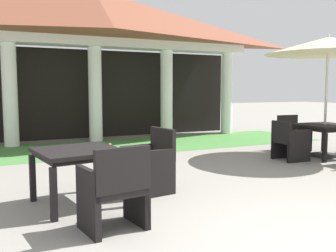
% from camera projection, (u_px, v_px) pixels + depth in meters
% --- Properties ---
extents(background_pavilion, '(9.99, 2.65, 4.17)m').
position_uv_depth(background_pavilion, '(93.00, 26.00, 10.31)').
color(background_pavilion, white).
rests_on(background_pavilion, ground).
extents(lawn_strip, '(11.79, 2.71, 0.01)m').
position_uv_depth(lawn_strip, '(109.00, 147.00, 9.45)').
color(lawn_strip, '#47843D').
rests_on(lawn_strip, ground).
extents(patio_table_near_foreground, '(1.11, 1.11, 0.71)m').
position_uv_depth(patio_table_near_foreground, '(78.00, 156.00, 4.72)').
color(patio_table_near_foreground, black).
rests_on(patio_table_near_foreground, ground).
extents(patio_chair_near_foreground_south, '(0.68, 0.60, 0.90)m').
position_uv_depth(patio_chair_near_foreground_south, '(115.00, 190.00, 3.87)').
color(patio_chair_near_foreground_south, black).
rests_on(patio_chair_near_foreground_south, ground).
extents(patio_chair_near_foreground_east, '(0.65, 0.68, 0.90)m').
position_uv_depth(patio_chair_near_foreground_east, '(150.00, 163.00, 5.33)').
color(patio_chair_near_foreground_east, black).
rests_on(patio_chair_near_foreground_east, ground).
extents(patio_table_mid_left, '(1.04, 1.04, 0.71)m').
position_uv_depth(patio_table_mid_left, '(325.00, 129.00, 8.04)').
color(patio_table_mid_left, black).
rests_on(patio_table_mid_left, ground).
extents(patio_umbrella_mid_left, '(2.62, 2.62, 2.62)m').
position_uv_depth(patio_umbrella_mid_left, '(328.00, 46.00, 7.86)').
color(patio_umbrella_mid_left, '#2D2D2D').
rests_on(patio_umbrella_mid_left, ground).
extents(patio_chair_mid_left_west, '(0.58, 0.58, 0.82)m').
position_uv_depth(patio_chair_mid_left_west, '(289.00, 141.00, 7.68)').
color(patio_chair_mid_left_west, black).
rests_on(patio_chair_mid_left_west, ground).
extents(patio_chair_mid_left_north, '(0.63, 0.57, 0.83)m').
position_uv_depth(patio_chair_mid_left_north, '(293.00, 134.00, 8.94)').
color(patio_chair_mid_left_north, black).
rests_on(patio_chair_mid_left_north, ground).
extents(terracotta_urn, '(0.25, 0.25, 0.37)m').
position_uv_depth(terracotta_urn, '(110.00, 153.00, 7.66)').
color(terracotta_urn, '#9E5633').
rests_on(terracotta_urn, ground).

